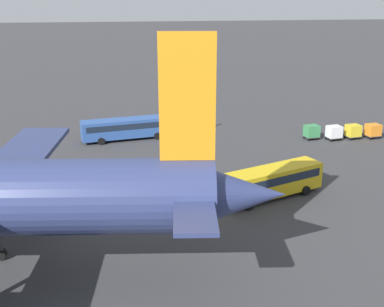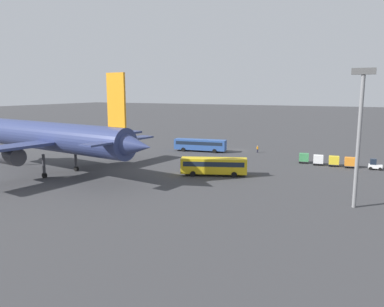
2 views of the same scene
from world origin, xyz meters
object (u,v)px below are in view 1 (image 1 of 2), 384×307
shuttle_bus_near (127,127)px  worker_person (213,122)px  cargo_cart_orange (373,130)px  cargo_cart_yellow (353,131)px  cargo_cart_green (312,131)px  cargo_cart_white (334,132)px  shuttle_bus_far (271,180)px

shuttle_bus_near → worker_person: size_ratio=7.59×
shuttle_bus_near → cargo_cart_orange: 35.40m
cargo_cart_yellow → cargo_cart_green: (5.98, -0.75, 0.00)m
cargo_cart_white → cargo_cart_green: 3.12m
shuttle_bus_near → cargo_cart_white: (-29.02, 5.21, -0.63)m
shuttle_bus_far → cargo_cart_white: 23.81m
cargo_cart_yellow → cargo_cart_green: bearing=-7.1°
cargo_cart_yellow → cargo_cart_orange: bearing=176.7°
shuttle_bus_far → cargo_cart_white: bearing=-151.2°
worker_person → cargo_cart_green: cargo_cart_green is taller
shuttle_bus_far → cargo_cart_orange: 28.04m
cargo_cart_yellow → cargo_cart_white: (2.99, 0.13, 0.00)m
cargo_cart_orange → shuttle_bus_far: bearing=40.1°
cargo_cart_yellow → worker_person: bearing=-27.4°
cargo_cart_orange → cargo_cart_yellow: 3.00m
cargo_cart_white → cargo_cart_green: bearing=-16.5°
worker_person → cargo_cart_orange: 23.70m
cargo_cart_green → shuttle_bus_near: bearing=-9.4°
shuttle_bus_near → shuttle_bus_far: (-13.55, 23.30, 0.06)m
shuttle_bus_far → worker_person: 27.86m
worker_person → cargo_cart_yellow: 20.93m
shuttle_bus_near → shuttle_bus_far: bearing=110.9°
worker_person → cargo_cart_green: bearing=144.9°
shuttle_bus_far → cargo_cart_yellow: shuttle_bus_far is taller
worker_person → cargo_cart_green: 15.41m
shuttle_bus_far → cargo_cart_green: 22.71m
cargo_cart_green → cargo_cart_orange: bearing=174.1°
cargo_cart_white → cargo_cart_orange: bearing=179.6°
shuttle_bus_near → shuttle_bus_far: shuttle_bus_far is taller
shuttle_bus_far → cargo_cart_orange: size_ratio=5.39×
worker_person → cargo_cart_green: (-12.60, 8.87, 0.32)m
cargo_cart_white → cargo_cart_green: same height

